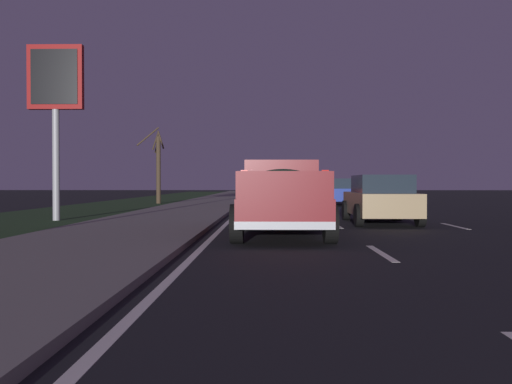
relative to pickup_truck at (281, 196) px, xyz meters
name	(u,v)px	position (x,y,z in m)	size (l,w,h in m)	color
ground	(345,209)	(13.89, -3.50, -0.98)	(144.00, 144.00, 0.00)	black
sidewalk_shoulder	(195,208)	(13.89, 3.95, -0.92)	(108.00, 4.00, 0.12)	slate
grass_verge	(96,209)	(13.89, 8.95, -0.98)	(108.00, 6.00, 0.01)	#1E3819
lane_markings	(282,206)	(17.09, -0.43, -0.98)	(108.43, 7.04, 0.01)	silver
pickup_truck	(281,196)	(0.00, 0.00, 0.00)	(5.42, 2.29, 1.87)	maroon
sedan_tan	(380,199)	(4.14, -3.26, -0.20)	(4.42, 2.06, 1.54)	#9E845B
sedan_red	(276,193)	(15.12, -0.09, -0.20)	(4.44, 2.09, 1.54)	maroon
sedan_blue	(338,192)	(18.58, -3.70, -0.20)	(4.44, 2.09, 1.54)	navy
gas_price_sign	(55,90)	(5.23, 7.61, 3.49)	(0.27, 1.90, 6.02)	#99999E
bare_tree_far	(158,166)	(21.09, 7.24, 1.41)	(1.99, 1.70, 4.80)	#423323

